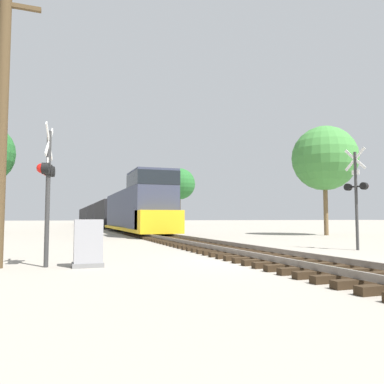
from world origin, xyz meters
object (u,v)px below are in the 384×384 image
Objects in this scene: crossing_signal_near at (47,177)px; tree_far_right at (325,158)px; utility_pole at (2,118)px; crossing_signal_far at (356,191)px; relay_cabinet at (88,244)px; tree_deep_background at (180,184)px; freight_train at (100,214)px.

tree_far_right reaches higher than crossing_signal_near.
tree_far_right is at bearing 31.30° from utility_pole.
crossing_signal_far is 11.08m from relay_cabinet.
crossing_signal_far is at bearing -99.37° from tree_deep_background.
freight_train is 19.11× the size of crossing_signal_far.
freight_train is 49.27m from crossing_signal_far.
tree_far_right is at bearing -70.84° from freight_train.
tree_deep_background reaches higher than tree_far_right.
freight_train reaches higher than crossing_signal_near.
tree_deep_background reaches higher than crossing_signal_far.
relay_cabinet is (1.09, -0.31, -1.77)m from crossing_signal_near.
crossing_signal_near is at bearing 164.28° from relay_cabinet.
freight_train is 50.85m from crossing_signal_near.
utility_pole is at bearing -148.70° from tree_far_right.
crossing_signal_far is (11.86, 1.48, 0.03)m from crossing_signal_near.
relay_cabinet is at bearing -95.98° from freight_train.
utility_pole reaches higher than relay_cabinet.
tree_far_right is at bearing 132.57° from crossing_signal_near.
crossing_signal_far is 0.50× the size of tree_far_right.
utility_pole is (-13.04, -1.28, 1.55)m from crossing_signal_far.
crossing_signal_far is 0.54× the size of utility_pole.
freight_train is at bearing 81.43° from utility_pole.
tree_far_right is (18.40, 13.08, 5.27)m from relay_cabinet.
crossing_signal_far is (5.47, -48.96, 0.54)m from freight_train.
crossing_signal_far reaches higher than crossing_signal_near.
freight_train is at bearing 109.16° from tree_far_right.
tree_far_right reaches higher than crossing_signal_far.
relay_cabinet is at bearing -110.00° from tree_deep_background.
tree_deep_background is at bearing 67.66° from utility_pole.
tree_deep_background is at bearing 8.01° from freight_train.
crossing_signal_near is 3.03× the size of relay_cabinet.
crossing_signal_far is at bearing 106.45° from crossing_signal_near.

